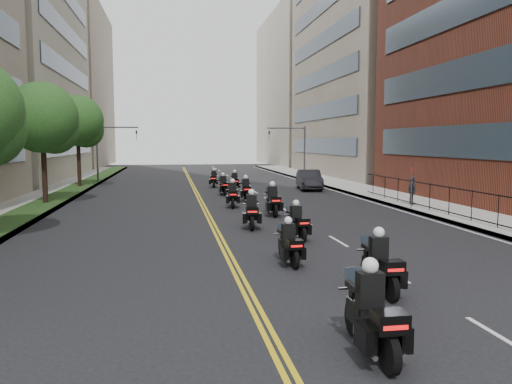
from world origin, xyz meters
TOP-DOWN VIEW (x-y plane):
  - ground at (0.00, 0.00)m, footprint 160.00×160.00m
  - sidewalk_right at (12.00, 25.00)m, footprint 4.00×90.00m
  - sidewalk_left at (-12.00, 25.00)m, footprint 4.00×90.00m
  - grass_strip at (-11.20, 25.00)m, footprint 2.00×90.00m
  - building_right_tan at (21.48, 48.00)m, footprint 15.11×28.00m
  - building_right_far at (21.50, 78.00)m, footprint 15.00×28.00m
  - building_left_far at (-22.00, 78.00)m, footprint 16.00×28.00m
  - iron_fence at (11.00, 12.00)m, footprint 0.05×28.00m
  - street_trees at (-11.05, 18.61)m, footprint 4.40×38.40m
  - traffic_signal_right at (9.54, 42.00)m, footprint 4.09×0.20m
  - traffic_signal_left at (-9.54, 42.00)m, footprint 4.09×0.20m
  - motorcycle_0 at (0.25, -0.42)m, footprint 0.57×2.48m
  - motorcycle_1 at (1.99, 3.18)m, footprint 0.55×2.38m
  - motorcycle_2 at (0.36, 6.65)m, footprint 0.50×2.11m
  - motorcycle_3 at (1.65, 10.66)m, footprint 0.59×2.19m
  - motorcycle_4 at (0.26, 13.63)m, footprint 0.73×2.45m
  - motorcycle_5 at (2.02, 17.34)m, footprint 0.59×2.51m
  - motorcycle_6 at (0.30, 21.16)m, footprint 0.65×2.36m
  - motorcycle_7 at (1.57, 24.18)m, footprint 0.60×2.38m
  - motorcycle_8 at (0.46, 28.09)m, footprint 0.57×2.28m
  - motorcycle_9 at (1.72, 31.22)m, footprint 0.58×2.33m
  - motorcycle_10 at (0.32, 34.72)m, footprint 0.69×2.30m
  - parked_sedan at (8.00, 31.28)m, footprint 2.45×5.21m
  - pedestrian_c at (11.20, 19.47)m, footprint 0.49×1.03m

SIDE VIEW (x-z plane):
  - ground at x=0.00m, z-range 0.00..0.00m
  - sidewalk_right at x=12.00m, z-range 0.00..0.15m
  - sidewalk_left at x=-12.00m, z-range 0.00..0.15m
  - grass_strip at x=-11.20m, z-range 0.15..0.19m
  - motorcycle_2 at x=0.36m, z-range -0.16..1.39m
  - motorcycle_3 at x=1.65m, z-range -0.17..1.45m
  - motorcycle_8 at x=0.46m, z-range -0.18..1.51m
  - motorcycle_10 at x=0.32m, z-range -0.18..1.52m
  - motorcycle_9 at x=1.72m, z-range -0.18..1.54m
  - motorcycle_6 at x=0.30m, z-range -0.18..1.56m
  - motorcycle_7 at x=1.57m, z-range -0.18..1.57m
  - motorcycle_1 at x=1.99m, z-range -0.18..1.57m
  - motorcycle_4 at x=0.26m, z-range -0.19..1.62m
  - motorcycle_0 at x=0.25m, z-range -0.19..1.64m
  - motorcycle_5 at x=2.02m, z-range -0.19..1.66m
  - parked_sedan at x=8.00m, z-range 0.00..1.65m
  - iron_fence at x=11.00m, z-range 0.15..1.65m
  - pedestrian_c at x=11.20m, z-range 0.15..1.87m
  - traffic_signal_right at x=9.54m, z-range 0.90..6.50m
  - traffic_signal_left at x=-9.54m, z-range 0.90..6.50m
  - street_trees at x=-11.05m, z-range 1.14..9.12m
  - building_right_far at x=21.50m, z-range 0.00..26.00m
  - building_left_far at x=-22.00m, z-range 0.00..26.00m
  - building_right_tan at x=21.48m, z-range 0.00..30.00m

